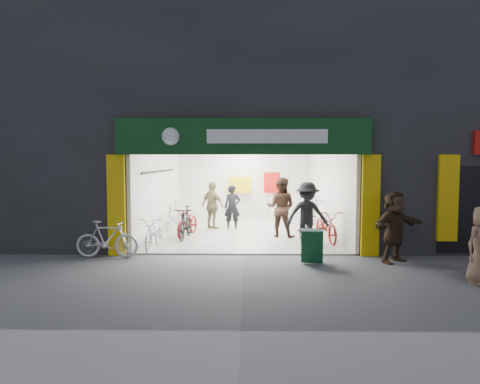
{
  "coord_description": "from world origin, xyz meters",
  "views": [
    {
      "loc": [
        0.08,
        -10.93,
        2.44
      ],
      "look_at": [
        -0.1,
        1.5,
        1.53
      ],
      "focal_mm": 32.0,
      "sensor_mm": 36.0,
      "label": 1
    }
  ],
  "objects_px": {
    "bike_left_front": "(154,233)",
    "bike_right_front": "(305,229)",
    "parked_bike": "(107,239)",
    "sandwich_board": "(312,245)"
  },
  "relations": [
    {
      "from": "parked_bike",
      "to": "sandwich_board",
      "type": "height_order",
      "value": "parked_bike"
    },
    {
      "from": "parked_bike",
      "to": "sandwich_board",
      "type": "xyz_separation_m",
      "value": [
        5.08,
        -0.5,
        -0.04
      ]
    },
    {
      "from": "parked_bike",
      "to": "bike_right_front",
      "type": "bearing_deg",
      "value": -72.67
    },
    {
      "from": "bike_right_front",
      "to": "parked_bike",
      "type": "xyz_separation_m",
      "value": [
        -5.22,
        -1.72,
        -0.0
      ]
    },
    {
      "from": "bike_right_front",
      "to": "parked_bike",
      "type": "bearing_deg",
      "value": -166.7
    },
    {
      "from": "parked_bike",
      "to": "sandwich_board",
      "type": "relative_size",
      "value": 1.99
    },
    {
      "from": "bike_left_front",
      "to": "bike_right_front",
      "type": "xyz_separation_m",
      "value": [
        4.29,
        0.59,
        0.03
      ]
    },
    {
      "from": "bike_left_front",
      "to": "bike_right_front",
      "type": "distance_m",
      "value": 4.33
    },
    {
      "from": "bike_left_front",
      "to": "bike_right_front",
      "type": "height_order",
      "value": "bike_right_front"
    },
    {
      "from": "parked_bike",
      "to": "bike_left_front",
      "type": "bearing_deg",
      "value": -40.45
    }
  ]
}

